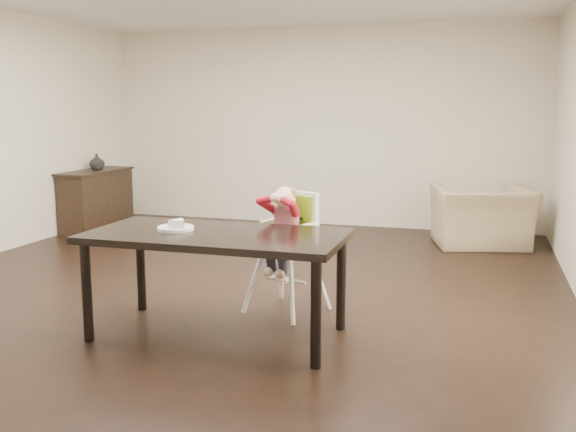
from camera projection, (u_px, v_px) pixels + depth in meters
name	position (u px, v px, depth m)	size (l,w,h in m)	color
ground	(222.00, 290.00, 5.73)	(7.00, 7.00, 0.00)	black
room_walls	(219.00, 79.00, 5.42)	(6.02, 7.02, 2.71)	beige
dining_table	(216.00, 244.00, 4.50)	(1.80, 0.90, 0.75)	black
high_chair	(288.00, 224.00, 5.06)	(0.54, 0.54, 1.01)	white
plate	(177.00, 226.00, 4.58)	(0.33, 0.33, 0.08)	white
armchair	(482.00, 207.00, 7.49)	(1.08, 0.70, 0.94)	tan
sideboard	(97.00, 199.00, 8.64)	(0.44, 1.26, 0.79)	black
vase	(97.00, 162.00, 8.60)	(0.21, 0.21, 0.21)	#99999E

